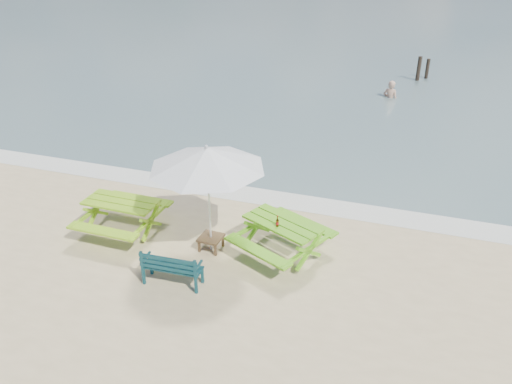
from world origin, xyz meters
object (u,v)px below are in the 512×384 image
(picnic_table_left, at_px, (123,217))
(beer_bottle, at_px, (277,223))
(side_table, at_px, (211,243))
(park_bench, at_px, (173,274))
(swimmer, at_px, (390,101))
(picnic_table_right, at_px, (282,239))
(patio_umbrella, at_px, (207,158))

(picnic_table_left, xyz_separation_m, beer_bottle, (3.83, 0.09, 0.51))
(picnic_table_left, distance_m, side_table, 2.32)
(park_bench, xyz_separation_m, side_table, (0.25, 1.41, -0.06))
(park_bench, relative_size, beer_bottle, 4.93)
(swimmer, bearing_deg, picnic_table_left, -111.05)
(beer_bottle, distance_m, swimmer, 13.44)
(park_bench, bearing_deg, swimmer, 78.19)
(swimmer, bearing_deg, side_table, -102.00)
(park_bench, height_order, side_table, park_bench)
(beer_bottle, relative_size, swimmer, 0.14)
(beer_bottle, bearing_deg, picnic_table_right, 72.35)
(picnic_table_right, relative_size, park_bench, 1.96)
(picnic_table_right, height_order, swimmer, picnic_table_right)
(patio_umbrella, height_order, swimmer, patio_umbrella)
(side_table, height_order, beer_bottle, beer_bottle)
(side_table, bearing_deg, swimmer, 78.00)
(side_table, relative_size, beer_bottle, 2.09)
(picnic_table_right, xyz_separation_m, side_table, (-1.58, -0.32, -0.22))
(picnic_table_left, distance_m, beer_bottle, 3.86)
(swimmer, bearing_deg, picnic_table_right, -95.55)
(patio_umbrella, xyz_separation_m, beer_bottle, (1.52, 0.13, -1.37))
(park_bench, bearing_deg, side_table, 80.01)
(picnic_table_left, height_order, side_table, picnic_table_left)
(beer_bottle, height_order, swimmer, beer_bottle)
(side_table, distance_m, patio_umbrella, 2.10)
(park_bench, distance_m, swimmer, 15.20)
(side_table, distance_m, beer_bottle, 1.70)
(picnic_table_right, bearing_deg, side_table, -168.43)
(park_bench, bearing_deg, beer_bottle, 41.02)
(side_table, xyz_separation_m, patio_umbrella, (-0.00, 0.00, 2.10))
(picnic_table_right, bearing_deg, picnic_table_left, -175.88)
(picnic_table_left, relative_size, park_bench, 1.56)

